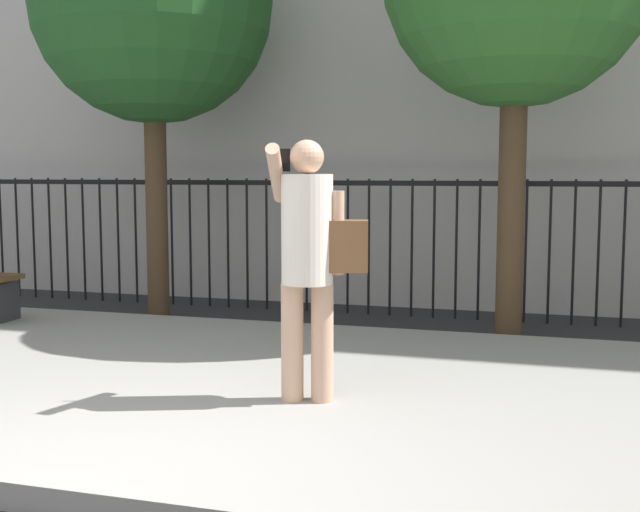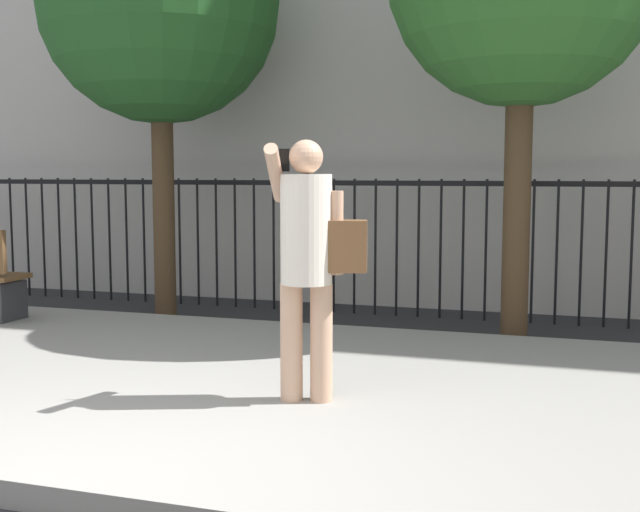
# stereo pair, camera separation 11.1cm
# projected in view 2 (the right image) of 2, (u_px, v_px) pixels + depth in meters

# --- Properties ---
(sidewalk) EXTENTS (28.00, 4.40, 0.15)m
(sidewalk) POSITION_uv_depth(u_px,v_px,m) (241.00, 387.00, 5.95)
(sidewalk) COLOR gray
(sidewalk) RESTS_ON ground
(iron_fence) EXTENTS (12.03, 0.04, 1.60)m
(iron_fence) POSITION_uv_depth(u_px,v_px,m) (365.00, 228.00, 9.36)
(iron_fence) COLOR black
(iron_fence) RESTS_ON ground
(pedestrian_on_phone) EXTENTS (0.70, 0.51, 1.74)m
(pedestrian_on_phone) POSITION_uv_depth(u_px,v_px,m) (310.00, 251.00, 5.24)
(pedestrian_on_phone) COLOR tan
(pedestrian_on_phone) RESTS_ON sidewalk
(street_tree_near) EXTENTS (2.69, 2.69, 4.91)m
(street_tree_near) POSITION_uv_depth(u_px,v_px,m) (160.00, 4.00, 8.89)
(street_tree_near) COLOR #4C3823
(street_tree_near) RESTS_ON ground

